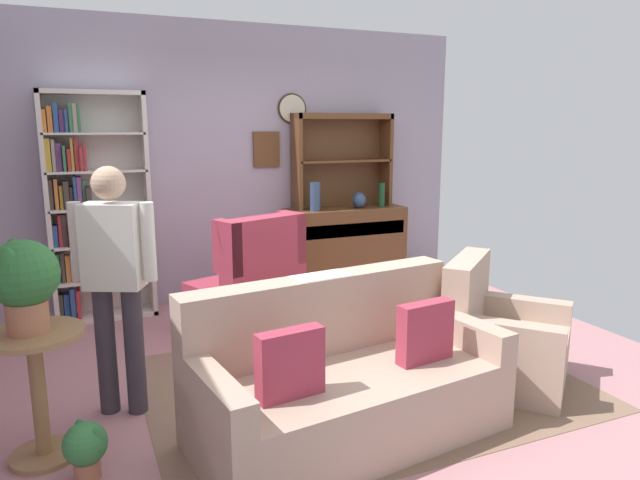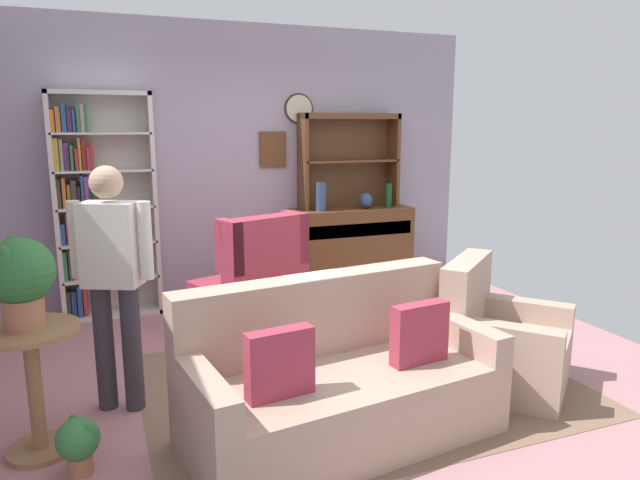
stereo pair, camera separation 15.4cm
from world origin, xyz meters
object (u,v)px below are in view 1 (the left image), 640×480
Objects in this scene: wingback_chair at (250,289)px; plant_stand at (38,381)px; bottle_wine at (381,195)px; vase_tall at (315,197)px; potted_plant_large at (23,279)px; sideboard_hutch at (342,148)px; potted_plant_small at (86,447)px; person_reading at (115,274)px; sideboard at (345,245)px; vase_round at (359,200)px; couch_floral at (345,383)px; bookshelf at (90,205)px; armchair_floral at (500,343)px.

plant_stand is at bearing -137.69° from wingback_chair.
bottle_wine reaches higher than wingback_chair.
potted_plant_large is at bearing -139.18° from vase_tall.
potted_plant_small is (-2.73, -2.71, -1.38)m from sideboard_hutch.
sideboard is at bearing 37.73° from person_reading.
vase_round is at bearing -27.17° from sideboard.
sideboard is at bearing 43.68° from potted_plant_small.
bottle_wine is at bearing 38.89° from potted_plant_small.
sideboard_hutch is 2.01m from wingback_chair.
sideboard is 0.69m from vase_tall.
couch_floral is 3.84× the size of potted_plant_large.
bottle_wine reaches higher than vase_round.
vase_round is 1.76m from wingback_chair.
wingback_chair is 2.18m from plant_stand.
plant_stand is at bearing -140.64° from sideboard_hutch.
vase_tall is 3.55m from potted_plant_small.
sideboard_hutch reaches higher than vase_tall.
vase_tall is at bearing 38.83° from wingback_chair.
potted_plant_large reaches higher than vase_round.
sideboard is (2.55, -0.08, -0.57)m from bookshelf.
bookshelf is 2.69m from vase_round.
vase_round is 0.55× the size of potted_plant_small.
sideboard is 1.18× the size of sideboard_hutch.
plant_stand is at bearing -146.39° from bottle_wine.
potted_plant_large is (-3.35, -2.21, -0.03)m from bottle_wine.
couch_floral is at bearing -109.26° from vase_tall.
bottle_wine reaches higher than plant_stand.
couch_floral is (1.24, -2.80, -0.76)m from bookshelf.
person_reading is (0.24, 0.68, 0.73)m from potted_plant_small.
wingback_chair is (-0.01, 1.89, 0.07)m from couch_floral.
wingback_chair is 1.44× the size of plant_stand.
bottle_wine is at bearing -4.95° from vase_round.
potted_plant_large reaches higher than potted_plant_small.
sideboard_hutch is 3.96m from plant_stand.
wingback_chair is at bearing 128.05° from armchair_floral.
wingback_chair is at bearing 43.20° from person_reading.
potted_plant_small is at bearing -52.73° from potted_plant_large.
sideboard is at bearing 152.83° from vase_round.
vase_tall is at bearing -154.11° from sideboard_hutch.
potted_plant_large is at bearing -142.15° from sideboard.
bookshelf is 8.00× the size of bottle_wine.
sideboard_hutch is 0.60m from vase_round.
bottle_wine is 1.99m from wingback_chair.
plant_stand is 0.46m from potted_plant_small.
potted_plant_small is 1.02m from person_reading.
bookshelf is 2.17m from vase_tall.
potted_plant_large is at bearing -144.14° from vase_round.
couch_floral is at bearing -89.55° from wingback_chair.
vase_tall is at bearing 179.34° from bottle_wine.
person_reading is at bearing -138.68° from vase_tall.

